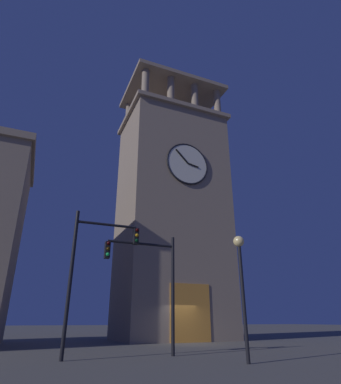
{
  "coord_description": "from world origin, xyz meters",
  "views": [
    {
      "loc": [
        10.12,
        20.84,
        1.43
      ],
      "look_at": [
        -0.68,
        -4.76,
        12.65
      ],
      "focal_mm": 29.87,
      "sensor_mm": 36.0,
      "label": 1
    }
  ],
  "objects_px": {
    "clocktower": "(172,213)",
    "street_lamp": "(241,270)",
    "traffic_signal_near": "(94,259)",
    "traffic_signal_mid": "(151,273)"
  },
  "relations": [
    {
      "from": "clocktower",
      "to": "traffic_signal_near",
      "type": "bearing_deg",
      "value": 53.11
    },
    {
      "from": "traffic_signal_mid",
      "to": "street_lamp",
      "type": "height_order",
      "value": "traffic_signal_mid"
    },
    {
      "from": "clocktower",
      "to": "traffic_signal_mid",
      "type": "xyz_separation_m",
      "value": [
        5.9,
        11.32,
        -7.1
      ]
    },
    {
      "from": "traffic_signal_near",
      "to": "traffic_signal_mid",
      "type": "bearing_deg",
      "value": -177.66
    },
    {
      "from": "traffic_signal_near",
      "to": "traffic_signal_mid",
      "type": "relative_size",
      "value": 1.14
    },
    {
      "from": "traffic_signal_mid",
      "to": "street_lamp",
      "type": "xyz_separation_m",
      "value": [
        -2.51,
        3.56,
        -0.21
      ]
    },
    {
      "from": "street_lamp",
      "to": "clocktower",
      "type": "bearing_deg",
      "value": -102.85
    },
    {
      "from": "clocktower",
      "to": "street_lamp",
      "type": "height_order",
      "value": "clocktower"
    },
    {
      "from": "traffic_signal_near",
      "to": "street_lamp",
      "type": "bearing_deg",
      "value": 146.38
    },
    {
      "from": "traffic_signal_near",
      "to": "traffic_signal_mid",
      "type": "xyz_separation_m",
      "value": [
        -2.68,
        -0.11,
        -0.41
      ]
    }
  ]
}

